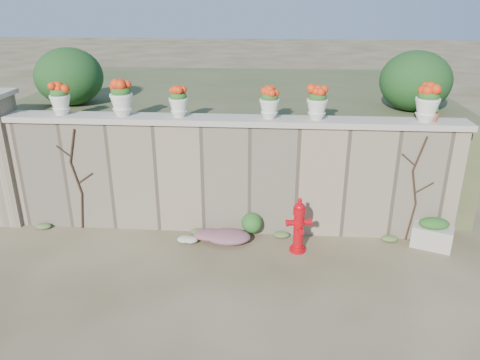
# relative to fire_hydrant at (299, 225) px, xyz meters

# --- Properties ---
(ground) EXTENTS (80.00, 80.00, 0.00)m
(ground) POSITION_rel_fire_hydrant_xyz_m (-1.27, -1.04, -0.49)
(ground) COLOR #4C3E26
(ground) RESTS_ON ground
(stone_wall) EXTENTS (8.00, 0.40, 2.00)m
(stone_wall) POSITION_rel_fire_hydrant_xyz_m (-1.27, 0.76, 0.51)
(stone_wall) COLOR #8C795D
(stone_wall) RESTS_ON ground
(wall_cap) EXTENTS (8.10, 0.52, 0.10)m
(wall_cap) POSITION_rel_fire_hydrant_xyz_m (-1.27, 0.76, 1.56)
(wall_cap) COLOR #BBB09E
(wall_cap) RESTS_ON stone_wall
(gate_pillar) EXTENTS (0.72, 0.72, 2.48)m
(gate_pillar) POSITION_rel_fire_hydrant_xyz_m (-5.42, 0.76, 0.77)
(gate_pillar) COLOR #8C795D
(gate_pillar) RESTS_ON ground
(raised_fill) EXTENTS (9.00, 6.00, 2.00)m
(raised_fill) POSITION_rel_fire_hydrant_xyz_m (-1.27, 3.96, 0.51)
(raised_fill) COLOR #384C23
(raised_fill) RESTS_ON ground
(back_shrub_left) EXTENTS (1.30, 1.30, 1.10)m
(back_shrub_left) POSITION_rel_fire_hydrant_xyz_m (-4.47, 1.96, 2.06)
(back_shrub_left) COLOR #143814
(back_shrub_left) RESTS_ON raised_fill
(back_shrub_right) EXTENTS (1.30, 1.30, 1.10)m
(back_shrub_right) POSITION_rel_fire_hydrant_xyz_m (2.13, 1.96, 2.06)
(back_shrub_right) COLOR #143814
(back_shrub_right) RESTS_ON raised_fill
(vine_left) EXTENTS (0.60, 0.04, 1.91)m
(vine_left) POSITION_rel_fire_hydrant_xyz_m (-3.94, 0.54, 0.50)
(vine_left) COLOR black
(vine_left) RESTS_ON ground
(vine_right) EXTENTS (0.60, 0.04, 1.91)m
(vine_right) POSITION_rel_fire_hydrant_xyz_m (1.96, 0.54, 0.50)
(vine_right) COLOR black
(vine_right) RESTS_ON ground
(fire_hydrant) EXTENTS (0.42, 0.30, 0.97)m
(fire_hydrant) POSITION_rel_fire_hydrant_xyz_m (0.00, 0.00, 0.00)
(fire_hydrant) COLOR #BE070F
(fire_hydrant) RESTS_ON ground
(planter_box) EXTENTS (0.74, 0.59, 0.54)m
(planter_box) POSITION_rel_fire_hydrant_xyz_m (2.30, 0.32, -0.24)
(planter_box) COLOR #BBB09E
(planter_box) RESTS_ON ground
(green_shrub) EXTENTS (0.61, 0.55, 0.58)m
(green_shrub) POSITION_rel_fire_hydrant_xyz_m (-0.81, 0.43, -0.20)
(green_shrub) COLOR #1E5119
(green_shrub) RESTS_ON ground
(magenta_clump) EXTENTS (1.01, 0.68, 0.27)m
(magenta_clump) POSITION_rel_fire_hydrant_xyz_m (-1.33, 0.23, -0.35)
(magenta_clump) COLOR #B02375
(magenta_clump) RESTS_ON ground
(white_flowers) EXTENTS (0.44, 0.35, 0.16)m
(white_flowers) POSITION_rel_fire_hydrant_xyz_m (-1.86, 0.14, -0.41)
(white_flowers) COLOR white
(white_flowers) RESTS_ON ground
(urn_pot_0) EXTENTS (0.35, 0.35, 0.55)m
(urn_pot_0) POSITION_rel_fire_hydrant_xyz_m (-4.14, 0.76, 1.88)
(urn_pot_0) COLOR silver
(urn_pot_0) RESTS_ON wall_cap
(urn_pot_1) EXTENTS (0.39, 0.39, 0.61)m
(urn_pot_1) POSITION_rel_fire_hydrant_xyz_m (-3.06, 0.76, 1.91)
(urn_pot_1) COLOR silver
(urn_pot_1) RESTS_ON wall_cap
(urn_pot_2) EXTENTS (0.33, 0.33, 0.52)m
(urn_pot_2) POSITION_rel_fire_hydrant_xyz_m (-2.08, 0.76, 1.87)
(urn_pot_2) COLOR silver
(urn_pot_2) RESTS_ON wall_cap
(urn_pot_3) EXTENTS (0.34, 0.34, 0.53)m
(urn_pot_3) POSITION_rel_fire_hydrant_xyz_m (-0.54, 0.76, 1.87)
(urn_pot_3) COLOR silver
(urn_pot_3) RESTS_ON wall_cap
(urn_pot_4) EXTENTS (0.35, 0.35, 0.55)m
(urn_pot_4) POSITION_rel_fire_hydrant_xyz_m (0.25, 0.76, 1.88)
(urn_pot_4) COLOR silver
(urn_pot_4) RESTS_ON wall_cap
(urn_pot_5) EXTENTS (0.39, 0.39, 0.62)m
(urn_pot_5) POSITION_rel_fire_hydrant_xyz_m (2.03, 0.76, 1.92)
(urn_pot_5) COLOR silver
(urn_pot_5) RESTS_ON wall_cap
(terracotta_pot) EXTENTS (0.20, 0.20, 0.24)m
(terracotta_pot) POSITION_rel_fire_hydrant_xyz_m (2.14, 0.76, 1.72)
(terracotta_pot) COLOR #A74E33
(terracotta_pot) RESTS_ON wall_cap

